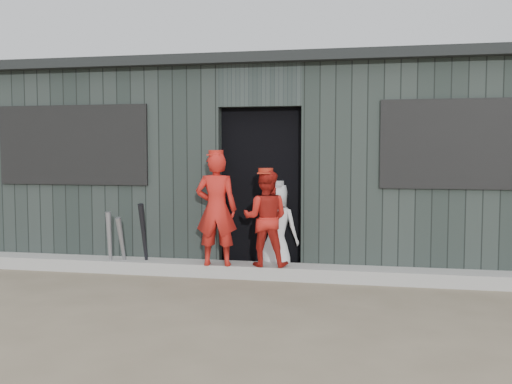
% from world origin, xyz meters
% --- Properties ---
extents(ground, '(80.00, 80.00, 0.00)m').
position_xyz_m(ground, '(0.00, 0.00, 0.00)').
color(ground, brown).
rests_on(ground, ground).
extents(curb, '(8.00, 0.36, 0.15)m').
position_xyz_m(curb, '(0.00, 1.82, 0.07)').
color(curb, gray).
rests_on(curb, ground).
extents(bat_left, '(0.09, 0.24, 0.69)m').
position_xyz_m(bat_left, '(-1.63, 1.72, 0.35)').
color(bat_left, gray).
rests_on(bat_left, ground).
extents(bat_mid, '(0.09, 0.16, 0.75)m').
position_xyz_m(bat_mid, '(-1.77, 1.68, 0.38)').
color(bat_mid, gray).
rests_on(bat_mid, ground).
extents(bat_right, '(0.09, 0.30, 0.86)m').
position_xyz_m(bat_right, '(-1.36, 1.74, 0.43)').
color(bat_right, black).
rests_on(bat_right, ground).
extents(player_red_left, '(0.51, 0.36, 1.31)m').
position_xyz_m(player_red_left, '(-0.44, 1.68, 0.80)').
color(player_red_left, red).
rests_on(player_red_left, curb).
extents(player_red_right, '(0.54, 0.43, 1.10)m').
position_xyz_m(player_red_right, '(0.12, 1.76, 0.70)').
color(player_red_right, '#AB1C15').
rests_on(player_red_right, curb).
extents(player_grey_back, '(0.61, 0.49, 1.09)m').
position_xyz_m(player_grey_back, '(0.19, 2.12, 0.55)').
color(player_grey_back, silver).
rests_on(player_grey_back, ground).
extents(dugout, '(8.30, 3.30, 2.62)m').
position_xyz_m(dugout, '(-0.00, 3.50, 1.29)').
color(dugout, black).
rests_on(dugout, ground).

